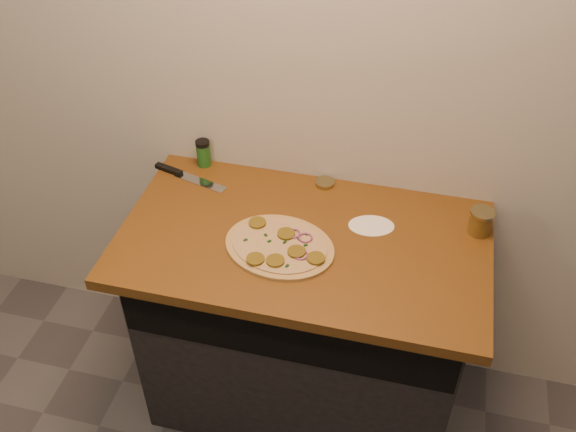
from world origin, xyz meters
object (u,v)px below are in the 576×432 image
(pizza, at_px, (280,246))
(spice_shaker, at_px, (203,153))
(salsa_jar, at_px, (481,221))
(chefs_knife, at_px, (184,175))

(pizza, bearing_deg, spice_shaker, 136.14)
(salsa_jar, xyz_separation_m, spice_shaker, (-1.00, 0.14, 0.01))
(salsa_jar, relative_size, spice_shaker, 0.83)
(pizza, relative_size, spice_shaker, 3.98)
(pizza, xyz_separation_m, salsa_jar, (0.61, 0.23, 0.04))
(chefs_knife, distance_m, salsa_jar, 1.05)
(chefs_knife, distance_m, spice_shaker, 0.11)
(chefs_knife, relative_size, salsa_jar, 3.42)
(pizza, xyz_separation_m, chefs_knife, (-0.43, 0.28, -0.00))
(pizza, distance_m, salsa_jar, 0.65)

